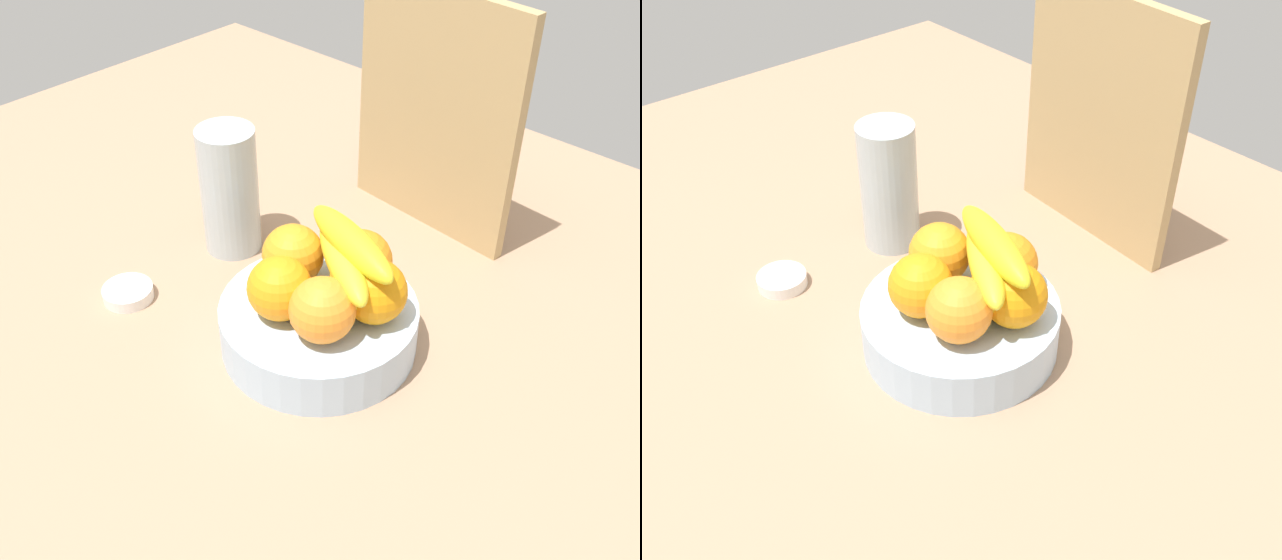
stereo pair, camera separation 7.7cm
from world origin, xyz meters
TOP-DOWN VIEW (x-y plane):
  - ground_plane at (0.00, 0.00)cm, footprint 180.00×140.00cm
  - fruit_bowl at (3.42, 0.26)cm, footprint 24.85×24.85cm
  - orange_front_left at (0.94, -4.12)cm, footprint 7.90×7.90cm
  - orange_front_right at (7.31, -3.54)cm, footprint 7.90×7.90cm
  - orange_center at (9.58, 3.10)cm, footprint 7.90×7.90cm
  - orange_back_left at (4.50, 6.60)cm, footprint 7.90×7.90cm
  - orange_back_right at (-2.54, 1.70)cm, footprint 7.90×7.90cm
  - banana_bunch at (5.27, 2.86)cm, footprint 17.41×17.30cm
  - cutting_board at (-3.62, 32.17)cm, footprint 28.06×3.69cm
  - thermos_tumbler at (-20.59, 7.09)cm, footprint 8.34×8.34cm
  - jar_lid at (-22.01, -11.12)cm, footprint 6.89×6.89cm

SIDE VIEW (x-z plane):
  - ground_plane at x=0.00cm, z-range -3.00..0.00cm
  - jar_lid at x=-22.01cm, z-range 0.00..1.75cm
  - fruit_bowl at x=3.42cm, z-range 0.00..6.32cm
  - thermos_tumbler at x=-20.59cm, z-range 0.00..19.13cm
  - orange_front_left at x=0.94cm, z-range 6.32..14.22cm
  - orange_front_right at x=7.31cm, z-range 6.32..14.22cm
  - orange_center at x=9.58cm, z-range 6.32..14.22cm
  - orange_back_left at x=4.50cm, z-range 6.32..14.22cm
  - orange_back_right at x=-2.54cm, z-range 6.32..14.22cm
  - banana_bunch at x=5.27cm, z-range 6.32..16.92cm
  - cutting_board at x=-3.62cm, z-range 0.00..36.00cm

